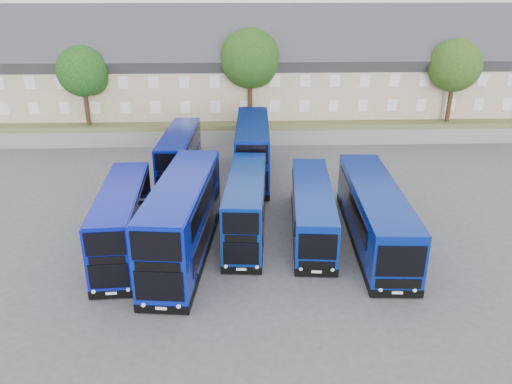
% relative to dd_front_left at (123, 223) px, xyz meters
% --- Properties ---
extents(ground, '(120.00, 120.00, 0.00)m').
position_rel_dd_front_left_xyz_m(ground, '(6.05, -2.51, -1.94)').
color(ground, '#4B4B51').
rests_on(ground, ground).
extents(retaining_wall, '(70.00, 0.40, 1.50)m').
position_rel_dd_front_left_xyz_m(retaining_wall, '(6.05, 21.49, -1.19)').
color(retaining_wall, slate).
rests_on(retaining_wall, ground).
extents(earth_bank, '(80.00, 20.00, 2.00)m').
position_rel_dd_front_left_xyz_m(earth_bank, '(6.05, 31.49, -0.94)').
color(earth_bank, '#515630').
rests_on(earth_bank, ground).
extents(terrace_row, '(66.00, 10.40, 11.20)m').
position_rel_dd_front_left_xyz_m(terrace_row, '(12.05, 27.49, 4.66)').
color(terrace_row, tan).
rests_on(terrace_row, earth_bank).
extents(dd_front_left, '(2.85, 10.06, 3.95)m').
position_rel_dd_front_left_xyz_m(dd_front_left, '(0.00, 0.00, 0.00)').
color(dd_front_left, '#0813A2').
rests_on(dd_front_left, ground).
extents(dd_front_mid, '(3.86, 11.85, 4.63)m').
position_rel_dd_front_left_xyz_m(dd_front_mid, '(3.56, -0.55, 0.34)').
color(dd_front_mid, '#081A9F').
rests_on(dd_front_mid, ground).
extents(dd_front_right, '(3.01, 9.97, 3.90)m').
position_rel_dd_front_left_xyz_m(dd_front_right, '(7.21, 1.99, -0.02)').
color(dd_front_right, navy).
rests_on(dd_front_right, ground).
extents(dd_rear_left, '(2.77, 10.03, 3.94)m').
position_rel_dd_front_left_xyz_m(dd_rear_left, '(2.06, 12.12, -0.00)').
color(dd_rear_left, '#071487').
rests_on(dd_rear_left, ground).
extents(dd_rear_right, '(3.06, 11.48, 4.53)m').
position_rel_dd_front_left_xyz_m(dd_rear_right, '(7.96, 12.89, 0.29)').
color(dd_rear_right, navy).
rests_on(dd_rear_right, ground).
extents(coach_east_a, '(3.37, 11.43, 3.08)m').
position_rel_dd_front_left_xyz_m(coach_east_a, '(11.38, 2.29, -0.43)').
color(coach_east_a, navy).
rests_on(coach_east_a, ground).
extents(coach_east_b, '(3.46, 13.01, 3.52)m').
position_rel_dd_front_left_xyz_m(coach_east_b, '(15.01, 0.97, -0.21)').
color(coach_east_b, navy).
rests_on(coach_east_b, ground).
extents(tree_west, '(4.80, 4.80, 7.65)m').
position_rel_dd_front_left_xyz_m(tree_west, '(-7.81, 22.59, 5.11)').
color(tree_west, '#382314').
rests_on(tree_west, earth_bank).
extents(tree_mid, '(5.76, 5.76, 9.18)m').
position_rel_dd_front_left_xyz_m(tree_mid, '(8.19, 23.09, 6.13)').
color(tree_mid, '#382314').
rests_on(tree_mid, earth_bank).
extents(tree_east, '(5.12, 5.12, 8.16)m').
position_rel_dd_front_left_xyz_m(tree_east, '(28.19, 22.59, 5.45)').
color(tree_east, '#382314').
rests_on(tree_east, earth_bank).
extents(tree_far, '(5.44, 5.44, 8.67)m').
position_rel_dd_front_left_xyz_m(tree_far, '(34.19, 29.59, 5.79)').
color(tree_far, '#382314').
rests_on(tree_far, earth_bank).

